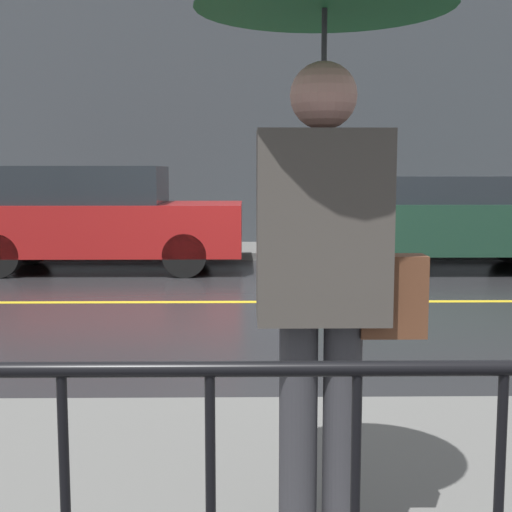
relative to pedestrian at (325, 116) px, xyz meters
The scene contains 7 objects.
ground_plane 6.02m from the pedestrian, 91.97° to the left, with size 80.00×80.00×0.00m, color #262628.
sidewalk_far 10.88m from the pedestrian, 91.05° to the left, with size 28.00×2.01×0.13m.
lane_marking 6.02m from the pedestrian, 91.97° to the left, with size 25.20×0.12×0.01m.
building_storefront 11.96m from the pedestrian, 90.95° to the left, with size 28.00×0.30×5.56m.
pedestrian is the anchor object (origin of this frame).
car_red 9.01m from the pedestrian, 106.72° to the left, with size 4.37×1.82×1.62m.
car_dark_green 9.08m from the pedestrian, 71.96° to the left, with size 4.54×1.95×1.47m.
Camera 1 is at (-0.08, -8.32, 1.54)m, focal length 50.00 mm.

